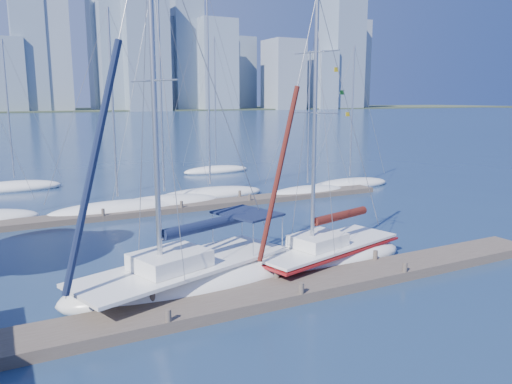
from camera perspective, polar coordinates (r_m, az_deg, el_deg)
ground at (r=19.43m, az=3.72°, el=-11.70°), size 700.00×700.00×0.00m
near_dock at (r=19.35m, az=3.72°, el=-11.15°), size 26.00×2.00×0.40m
far_dock at (r=34.11m, az=-7.35°, el=-1.62°), size 30.00×1.80×0.36m
far_shore at (r=335.56m, az=-26.12°, el=8.32°), size 800.00×100.00×1.50m
sailboat_navy at (r=19.60m, az=-8.18°, el=-8.35°), size 9.95×5.90×14.27m
sailboat_maroon at (r=22.72m, az=7.98°, el=-5.91°), size 8.54×4.65×12.14m
bg_boat_1 at (r=33.66m, az=-15.47°, el=-1.92°), size 8.99×2.87×13.21m
bg_boat_2 at (r=34.84m, az=-10.39°, el=-1.22°), size 8.30×4.85×16.17m
bg_boat_3 at (r=37.74m, az=-5.24°, el=-0.22°), size 8.52×2.40×15.29m
bg_boat_4 at (r=38.83m, az=5.89°, el=0.01°), size 6.97×4.46×11.18m
bg_boat_5 at (r=42.82m, az=10.66°, el=0.88°), size 7.80×2.44×11.87m
bg_boat_6 at (r=45.12m, az=-25.82°, el=0.51°), size 7.11×2.37×12.28m
bg_boat_7 at (r=50.63m, az=-4.57°, el=2.53°), size 7.00×2.49×13.55m
skyline at (r=308.34m, az=-22.31°, el=14.81°), size 503.48×51.31×103.03m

